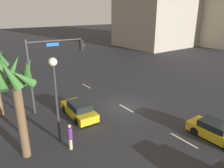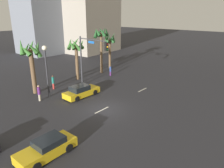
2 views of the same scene
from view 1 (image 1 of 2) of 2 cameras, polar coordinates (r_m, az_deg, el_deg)
The scene contains 12 objects.
ground_plane at distance 20.97m, azimuth 3.29°, elevation -6.22°, with size 220.00×220.00×0.00m, color #28282D.
lane_stripe_2 at distance 16.86m, azimuth 18.63°, elevation -14.11°, with size 2.35×0.14×0.01m, color silver.
lane_stripe_3 at distance 20.75m, azimuth 3.83°, elevation -6.50°, with size 2.05×0.14×0.01m, color silver.
lane_stripe_4 at distance 26.82m, azimuth -6.87°, elevation -0.53°, with size 1.96×0.14×0.01m, color silver.
car_0 at distance 17.58m, azimuth 26.23°, elevation -11.43°, with size 4.19×1.79×1.30m.
car_1 at distance 19.21m, azimuth -8.87°, elevation -6.79°, with size 4.55×1.98×1.41m.
traffic_signal at distance 19.90m, azimuth -16.63°, elevation 5.45°, with size 0.72×5.30×6.70m.
streetlamp at distance 14.61m, azimuth -15.04°, elevation -0.20°, with size 0.56×0.56×6.13m.
pedestrian_0 at distance 17.24m, azimuth -22.61°, elevation -10.06°, with size 0.42×0.42×1.85m.
pedestrian_1 at distance 14.92m, azimuth -11.18°, elevation -13.55°, with size 0.33×0.33×1.88m.
pedestrian_2 at distance 26.30m, azimuth -24.01°, elevation -0.47°, with size 0.36×0.36×1.68m.
palm_tree_0 at distance 13.57m, azimuth -24.23°, elevation -0.77°, with size 2.64×2.56×6.76m.
Camera 1 is at (-14.69, 11.99, 8.97)m, focal length 34.11 mm.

